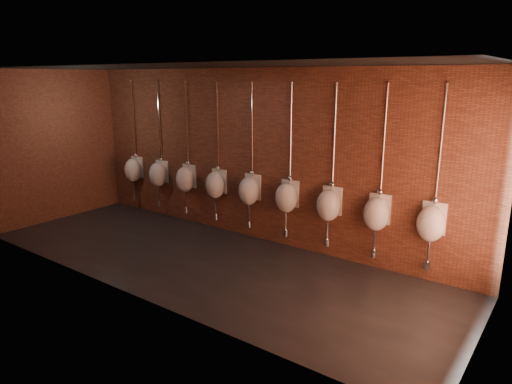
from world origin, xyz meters
TOP-DOWN VIEW (x-y plane):
  - ground at (0.00, 0.00)m, footprint 8.50×8.50m
  - room_shell at (0.00, 0.00)m, footprint 8.54×3.04m
  - urinal_0 at (-3.41, 1.35)m, footprint 0.43×0.38m
  - urinal_1 at (-2.57, 1.35)m, footprint 0.43×0.38m
  - urinal_2 at (-1.74, 1.35)m, footprint 0.43×0.38m
  - urinal_3 at (-0.90, 1.35)m, footprint 0.43×0.38m
  - urinal_4 at (-0.07, 1.35)m, footprint 0.43×0.38m
  - urinal_5 at (0.77, 1.35)m, footprint 0.43×0.38m
  - urinal_6 at (1.61, 1.35)m, footprint 0.43×0.38m
  - urinal_7 at (2.44, 1.35)m, footprint 0.43×0.38m
  - urinal_8 at (3.28, 1.35)m, footprint 0.43×0.38m

SIDE VIEW (x-z plane):
  - ground at x=0.00m, z-range 0.00..0.00m
  - urinal_0 at x=-3.41m, z-range -0.39..2.33m
  - urinal_1 at x=-2.57m, z-range -0.39..2.33m
  - urinal_2 at x=-1.74m, z-range -0.39..2.33m
  - urinal_3 at x=-0.90m, z-range -0.39..2.33m
  - urinal_4 at x=-0.07m, z-range -0.39..2.33m
  - urinal_5 at x=0.77m, z-range -0.39..2.33m
  - urinal_6 at x=1.61m, z-range -0.39..2.33m
  - urinal_7 at x=2.44m, z-range -0.39..2.33m
  - urinal_8 at x=3.28m, z-range -0.39..2.33m
  - room_shell at x=0.00m, z-range 0.40..3.62m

